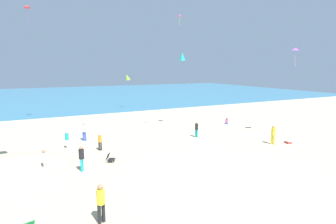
{
  "coord_description": "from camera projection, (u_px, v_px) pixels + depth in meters",
  "views": [
    {
      "loc": [
        -9.15,
        -11.7,
        6.46
      ],
      "look_at": [
        0.0,
        6.9,
        3.0
      ],
      "focal_mm": 28.0,
      "sensor_mm": 36.0,
      "label": 1
    }
  ],
  "objects": [
    {
      "name": "kite_purple",
      "position": [
        296.0,
        49.0,
        23.61
      ],
      "size": [
        0.72,
        0.56,
        1.7
      ],
      "rotation": [
        0.0,
        0.0,
        3.08
      ],
      "color": "purple"
    },
    {
      "name": "cooler_box",
      "position": [
        288.0,
        142.0,
        22.87
      ],
      "size": [
        0.46,
        0.63,
        0.22
      ],
      "rotation": [
        0.0,
        0.0,
        4.5
      ],
      "color": "red",
      "rests_on": "ground_plane"
    },
    {
      "name": "person_2",
      "position": [
        44.0,
        160.0,
        16.02
      ],
      "size": [
        0.38,
        0.38,
        1.59
      ],
      "rotation": [
        0.0,
        0.0,
        3.37
      ],
      "color": "white",
      "rests_on": "ground_plane"
    },
    {
      "name": "beach_chair_far_right",
      "position": [
        110.0,
        158.0,
        18.28
      ],
      "size": [
        0.79,
        0.78,
        0.63
      ],
      "rotation": [
        0.0,
        0.0,
        5.76
      ],
      "color": "black",
      "rests_on": "ground_plane"
    },
    {
      "name": "person_0",
      "position": [
        67.0,
        139.0,
        21.25
      ],
      "size": [
        0.33,
        0.33,
        1.45
      ],
      "rotation": [
        0.0,
        0.0,
        6.12
      ],
      "color": "white",
      "rests_on": "ground_plane"
    },
    {
      "name": "person_8",
      "position": [
        100.0,
        141.0,
        20.76
      ],
      "size": [
        0.37,
        0.37,
        1.37
      ],
      "rotation": [
        0.0,
        0.0,
        1.07
      ],
      "color": "black",
      "rests_on": "ground_plane"
    },
    {
      "name": "kite_magenta",
      "position": [
        180.0,
        16.0,
        24.26
      ],
      "size": [
        0.44,
        0.45,
        0.93
      ],
      "rotation": [
        0.0,
        0.0,
        2.28
      ],
      "color": "#DB3DA8"
    },
    {
      "name": "kite_red",
      "position": [
        27.0,
        7.0,
        28.42
      ],
      "size": [
        0.89,
        0.92,
        1.74
      ],
      "rotation": [
        0.0,
        0.0,
        4.07
      ],
      "color": "red"
    },
    {
      "name": "ocean_water",
      "position": [
        81.0,
        95.0,
        64.77
      ],
      "size": [
        120.0,
        60.0,
        0.05
      ],
      "primitive_type": "cube",
      "color": "teal",
      "rests_on": "ground_plane"
    },
    {
      "name": "person_4",
      "position": [
        84.0,
        130.0,
        23.51
      ],
      "size": [
        0.47,
        0.47,
        1.69
      ],
      "rotation": [
        0.0,
        0.0,
        4.1
      ],
      "color": "blue",
      "rests_on": "ground_plane"
    },
    {
      "name": "person_7",
      "position": [
        197.0,
        128.0,
        24.73
      ],
      "size": [
        0.38,
        0.38,
        1.51
      ],
      "rotation": [
        0.0,
        0.0,
        0.31
      ],
      "color": "#19ADB2",
      "rests_on": "ground_plane"
    },
    {
      "name": "ground_plane",
      "position": [
        153.0,
        139.0,
        24.25
      ],
      "size": [
        120.0,
        120.0,
        0.0
      ],
      "primitive_type": "plane",
      "color": "#C6B58C"
    },
    {
      "name": "dune_mound",
      "position": [
        3.0,
        171.0,
        16.67
      ],
      "size": [
        8.51,
        5.96,
        1.51
      ],
      "primitive_type": "ellipsoid",
      "color": "#C8AF8A",
      "rests_on": "ground_plane"
    },
    {
      "name": "kite_teal",
      "position": [
        182.0,
        57.0,
        27.8
      ],
      "size": [
        0.89,
        0.93,
        1.18
      ],
      "rotation": [
        0.0,
        0.0,
        2.72
      ],
      "color": "#1EADAD"
    },
    {
      "name": "person_6",
      "position": [
        227.0,
        122.0,
        30.89
      ],
      "size": [
        0.57,
        0.62,
        0.7
      ],
      "rotation": [
        0.0,
        0.0,
        4.09
      ],
      "color": "#D8599E",
      "rests_on": "ground_plane"
    },
    {
      "name": "person_1",
      "position": [
        101.0,
        201.0,
        10.94
      ],
      "size": [
        0.43,
        0.43,
        1.73
      ],
      "rotation": [
        0.0,
        0.0,
        5.03
      ],
      "color": "black",
      "rests_on": "ground_plane"
    },
    {
      "name": "kite_lime",
      "position": [
        127.0,
        77.0,
        41.77
      ],
      "size": [
        0.98,
        0.78,
        1.52
      ],
      "rotation": [
        0.0,
        0.0,
        4.77
      ],
      "color": "#99DB33"
    },
    {
      "name": "beach_chair_far_left",
      "position": [
        28.0,
        157.0,
        18.61
      ],
      "size": [
        0.58,
        0.61,
        0.51
      ],
      "rotation": [
        0.0,
        0.0,
        3.15
      ],
      "color": "#2D9956",
      "rests_on": "ground_plane"
    },
    {
      "name": "person_5",
      "position": [
        82.0,
        157.0,
        16.51
      ],
      "size": [
        0.43,
        0.43,
        1.65
      ],
      "rotation": [
        0.0,
        0.0,
        2.76
      ],
      "color": "#19ADB2",
      "rests_on": "ground_plane"
    },
    {
      "name": "person_3",
      "position": [
        273.0,
        133.0,
        22.43
      ],
      "size": [
        0.41,
        0.41,
        1.69
      ],
      "rotation": [
        0.0,
        0.0,
        3.41
      ],
      "color": "yellow",
      "rests_on": "ground_plane"
    }
  ]
}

